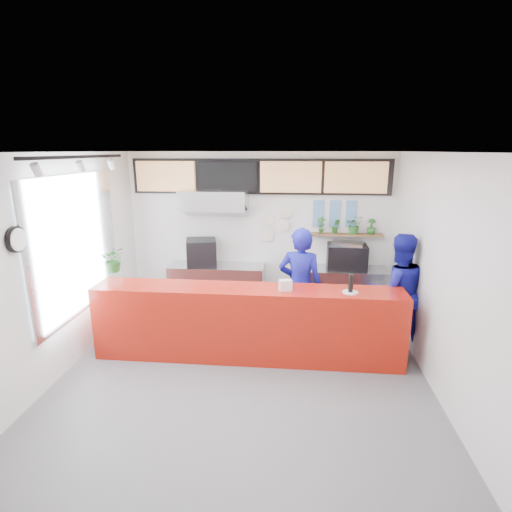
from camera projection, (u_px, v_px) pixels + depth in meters
The scene contains 46 objects.
floor at pixel (244, 371), 5.65m from camera, with size 5.00×5.00×0.00m, color slate.
ceiling at pixel (242, 152), 4.88m from camera, with size 5.00×5.00×0.00m, color silver.
wall_back at pixel (260, 232), 7.67m from camera, with size 5.00×5.00×0.00m, color white.
wall_left at pixel (63, 264), 5.49m from camera, with size 5.00×5.00×0.00m, color white.
wall_right at pixel (440, 275), 5.03m from camera, with size 5.00×5.00×0.00m, color white.
service_counter at pixel (247, 323), 5.89m from camera, with size 4.50×0.60×1.10m, color #A5180B.
cream_band at pixel (260, 174), 7.37m from camera, with size 5.00×0.02×0.80m, color beige.
prep_bench at pixel (217, 287), 7.72m from camera, with size 1.80×0.60×0.90m, color #B2B5BA.
panini_oven at pixel (201, 252), 7.57m from camera, with size 0.55×0.55×0.49m, color black.
extraction_hood at pixel (214, 200), 7.24m from camera, with size 1.20×0.70×0.35m, color #B2B5BA.
hood_lip at pixel (215, 211), 7.29m from camera, with size 1.20×0.70×0.08m, color #B2B5BA.
right_bench at pixel (338, 291), 7.51m from camera, with size 1.80×0.60×0.90m, color #B2B5BA.
espresso_machine at pixel (347, 257), 7.32m from camera, with size 0.71×0.51×0.45m, color black.
espresso_tray at pixel (348, 244), 7.26m from camera, with size 0.56×0.39×0.05m, color #ABADB2.
herb_shelf at pixel (345, 235), 7.42m from camera, with size 1.40×0.18×0.04m, color brown.
menu_board_far_left at pixel (166, 176), 7.44m from camera, with size 1.10×0.10×0.55m, color tan.
menu_board_mid_left at pixel (227, 177), 7.34m from camera, with size 1.10×0.10×0.55m, color black.
menu_board_mid_right at pixel (291, 177), 7.23m from camera, with size 1.10×0.10×0.55m, color tan.
menu_board_far_right at pixel (356, 177), 7.12m from camera, with size 1.10×0.10×0.55m, color tan.
soffit at pixel (260, 177), 7.36m from camera, with size 4.80×0.04×0.65m, color black.
window_pane at pixel (75, 245), 5.73m from camera, with size 0.04×2.20×1.90m, color silver.
window_frame at pixel (77, 245), 5.72m from camera, with size 0.03×2.30×2.00m, color #B2B5BA.
wall_clock_rim at pixel (16, 240), 4.48m from camera, with size 0.30×0.30×0.05m, color black.
wall_clock_face at pixel (18, 240), 4.48m from camera, with size 0.26×0.26×0.02m, color white.
track_rail at pixel (79, 157), 5.09m from camera, with size 0.05×2.40×0.04m, color black.
dec_plate_a at pixel (268, 219), 7.56m from camera, with size 0.24×0.24×0.03m, color silver.
dec_plate_b at pixel (283, 225), 7.56m from camera, with size 0.24×0.24×0.03m, color silver.
dec_plate_c at pixel (267, 235), 7.64m from camera, with size 0.24×0.24×0.03m, color silver.
dec_plate_d at pixel (286, 212), 7.49m from camera, with size 0.24×0.24×0.03m, color silver.
photo_frame_a at pixel (319, 207), 7.42m from camera, with size 0.20×0.02×0.25m, color #598CBF.
photo_frame_b at pixel (335, 207), 7.39m from camera, with size 0.20×0.02×0.25m, color #598CBF.
photo_frame_c at pixel (351, 207), 7.36m from camera, with size 0.20×0.02×0.25m, color #598CBF.
photo_frame_d at pixel (318, 220), 7.48m from camera, with size 0.20×0.02×0.25m, color #598CBF.
photo_frame_e at pixel (334, 220), 7.45m from camera, with size 0.20×0.02×0.25m, color #598CBF.
photo_frame_f at pixel (351, 221), 7.43m from camera, with size 0.20×0.02×0.25m, color #598CBF.
staff_center at pixel (300, 287), 6.26m from camera, with size 0.69×0.45×1.89m, color navy.
staff_right at pixel (397, 292), 6.09m from camera, with size 0.89×0.70×1.84m, color navy.
herb_a at pixel (321, 225), 7.42m from camera, with size 0.16×0.11×0.31m, color #276222.
herb_b at pixel (336, 226), 7.40m from camera, with size 0.15×0.12×0.27m, color #276222.
herb_c at pixel (354, 225), 7.36m from camera, with size 0.31×0.27×0.34m, color #276222.
herb_d at pixel (371, 226), 7.34m from camera, with size 0.16×0.14×0.29m, color #276222.
glass_vase at pixel (116, 279), 5.80m from camera, with size 0.19×0.19×0.23m, color silver.
basil_vase at pixel (114, 259), 5.73m from camera, with size 0.33×0.29×0.37m, color #276222.
napkin_holder at pixel (285, 285), 5.63m from camera, with size 0.18×0.11×0.15m, color silver.
white_plate at pixel (350, 292), 5.55m from camera, with size 0.21×0.21×0.02m, color silver.
pepper_mill at pixel (351, 283), 5.52m from camera, with size 0.06×0.06×0.26m, color black.
Camera 1 is at (0.65, -5.00, 3.02)m, focal length 28.00 mm.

